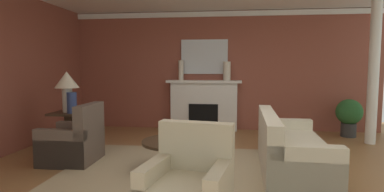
# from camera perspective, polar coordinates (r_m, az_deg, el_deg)

# --- Properties ---
(ground_plane) EXTENTS (9.16, 9.16, 0.00)m
(ground_plane) POSITION_cam_1_polar(r_m,az_deg,el_deg) (4.88, 2.98, -12.99)
(ground_plane) COLOR olive
(wall_fireplace) EXTENTS (7.65, 0.12, 2.88)m
(wall_fireplace) POSITION_cam_1_polar(r_m,az_deg,el_deg) (7.77, 4.67, 4.57)
(wall_fireplace) COLOR brown
(wall_fireplace) RESTS_ON ground_plane
(wall_window) EXTENTS (0.12, 6.76, 2.88)m
(wall_window) POSITION_cam_1_polar(r_m,az_deg,el_deg) (6.29, -31.44, 3.67)
(wall_window) COLOR brown
(wall_window) RESTS_ON ground_plane
(crown_moulding) EXTENTS (7.65, 0.08, 0.12)m
(crown_moulding) POSITION_cam_1_polar(r_m,az_deg,el_deg) (7.80, 4.72, 14.60)
(crown_moulding) COLOR white
(area_rug) EXTENTS (3.29, 2.62, 0.01)m
(area_rug) POSITION_cam_1_polar(r_m,az_deg,el_deg) (4.80, -2.94, -13.22)
(area_rug) COLOR tan
(area_rug) RESTS_ON ground_plane
(fireplace) EXTENTS (1.80, 0.35, 1.21)m
(fireplace) POSITION_cam_1_polar(r_m,az_deg,el_deg) (7.64, 2.15, -1.93)
(fireplace) COLOR white
(fireplace) RESTS_ON ground_plane
(mantel_mirror) EXTENTS (1.13, 0.04, 0.83)m
(mantel_mirror) POSITION_cam_1_polar(r_m,az_deg,el_deg) (7.71, 2.26, 7.12)
(mantel_mirror) COLOR silver
(sofa) EXTENTS (0.99, 2.14, 0.85)m
(sofa) POSITION_cam_1_polar(r_m,az_deg,el_deg) (4.91, 17.24, -9.51)
(sofa) COLOR beige
(sofa) RESTS_ON ground_plane
(armchair_near_window) EXTENTS (0.81, 0.81, 0.95)m
(armchair_near_window) POSITION_cam_1_polar(r_m,az_deg,el_deg) (5.44, -20.65, -8.05)
(armchair_near_window) COLOR brown
(armchair_near_window) RESTS_ON ground_plane
(armchair_facing_fireplace) EXTENTS (0.93, 0.93, 0.95)m
(armchair_facing_fireplace) POSITION_cam_1_polar(r_m,az_deg,el_deg) (3.26, -0.68, -16.77)
(armchair_facing_fireplace) COLOR #C1B293
(armchair_facing_fireplace) RESTS_ON ground_plane
(coffee_table) EXTENTS (1.00, 1.00, 0.45)m
(coffee_table) POSITION_cam_1_polar(r_m,az_deg,el_deg) (4.71, -2.96, -9.42)
(coffee_table) COLOR #3D2D1E
(coffee_table) RESTS_ON ground_plane
(side_table) EXTENTS (0.56, 0.56, 0.70)m
(side_table) POSITION_cam_1_polar(r_m,az_deg,el_deg) (6.30, -21.51, -5.44)
(side_table) COLOR #3D2D1E
(side_table) RESTS_ON ground_plane
(table_lamp) EXTENTS (0.44, 0.44, 0.75)m
(table_lamp) POSITION_cam_1_polar(r_m,az_deg,el_deg) (6.20, -21.76, 2.07)
(table_lamp) COLOR beige
(table_lamp) RESTS_ON side_table
(vase_mantel_left) EXTENTS (0.12, 0.12, 0.48)m
(vase_mantel_left) POSITION_cam_1_polar(r_m,az_deg,el_deg) (7.60, -2.01, 4.68)
(vase_mantel_left) COLOR beige
(vase_mantel_left) RESTS_ON fireplace
(vase_on_side_table) EXTENTS (0.17, 0.17, 0.38)m
(vase_on_side_table) POSITION_cam_1_polar(r_m,az_deg,el_deg) (6.05, -20.95, -1.15)
(vase_on_side_table) COLOR navy
(vase_on_side_table) RESTS_ON side_table
(vase_mantel_right) EXTENTS (0.18, 0.18, 0.45)m
(vase_mantel_right) POSITION_cam_1_polar(r_m,az_deg,el_deg) (7.51, 6.34, 4.52)
(vase_mantel_right) COLOR beige
(vase_mantel_right) RESTS_ON fireplace
(book_red_cover) EXTENTS (0.23, 0.20, 0.04)m
(book_red_cover) POSITION_cam_1_polar(r_m,az_deg,el_deg) (4.74, -1.41, -7.66)
(book_red_cover) COLOR tan
(book_red_cover) RESTS_ON coffee_table
(book_art_folio) EXTENTS (0.28, 0.19, 0.04)m
(book_art_folio) POSITION_cam_1_polar(r_m,az_deg,el_deg) (4.61, -1.66, -7.55)
(book_art_folio) COLOR tan
(book_art_folio) RESTS_ON coffee_table
(book_small_novel) EXTENTS (0.24, 0.22, 0.04)m
(book_small_novel) POSITION_cam_1_polar(r_m,az_deg,el_deg) (4.67, -1.72, -6.88)
(book_small_novel) COLOR tan
(book_small_novel) RESTS_ON coffee_table
(potted_plant) EXTENTS (0.56, 0.56, 0.83)m
(potted_plant) POSITION_cam_1_polar(r_m,az_deg,el_deg) (7.72, 26.61, -3.03)
(potted_plant) COLOR #333333
(potted_plant) RESTS_ON ground_plane
(column_white) EXTENTS (0.20, 0.20, 2.88)m
(column_white) POSITION_cam_1_polar(r_m,az_deg,el_deg) (7.16, 30.08, 3.83)
(column_white) COLOR white
(column_white) RESTS_ON ground_plane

